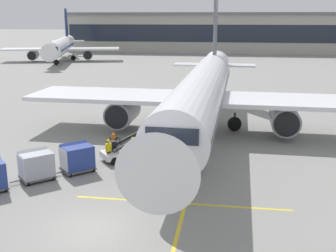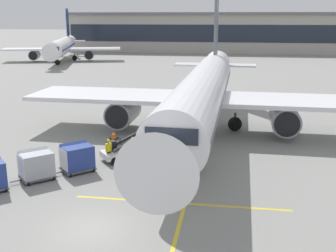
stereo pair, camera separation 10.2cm
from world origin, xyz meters
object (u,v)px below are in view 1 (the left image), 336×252
object	(u,v)px
ground_crew_by_loader	(121,161)
safety_cone_engine_keepout	(113,135)
belt_loader	(129,148)
baggage_cart_second	(36,165)
parked_airplane	(202,93)
ground_crew_by_carts	(109,149)
distant_airplane	(61,47)
ground_crew_marshaller	(75,152)
baggage_cart_lead	(77,157)
ground_crew_wingwalker	(133,147)

from	to	relation	value
ground_crew_by_loader	safety_cone_engine_keepout	size ratio (longest dim) A/B	2.28
belt_loader	baggage_cart_second	bearing A→B (deg)	-134.98
parked_airplane	ground_crew_by_carts	distance (m)	11.17
baggage_cart_second	ground_crew_by_carts	size ratio (longest dim) A/B	1.46
ground_crew_by_loader	distant_airplane	world-z (taller)	distant_airplane
parked_airplane	ground_crew_by_loader	xyz separation A→B (m)	(-4.36, -11.42, -2.52)
belt_loader	ground_crew_by_carts	bearing A→B (deg)	-136.67
safety_cone_engine_keepout	ground_crew_marshaller	bearing A→B (deg)	-96.67
baggage_cart_second	ground_crew_by_loader	xyz separation A→B (m)	(5.09, 1.45, -0.00)
parked_airplane	baggage_cart_lead	distance (m)	13.61
ground_crew_by_loader	ground_crew_by_carts	distance (m)	2.68
belt_loader	ground_crew_marshaller	distance (m)	3.91
ground_crew_wingwalker	safety_cone_engine_keepout	xyz separation A→B (m)	(-2.90, 5.13, -0.62)
parked_airplane	ground_crew_marshaller	bearing A→B (deg)	-128.02
baggage_cart_second	safety_cone_engine_keepout	xyz separation A→B (m)	(2.30, 9.50, -0.63)
ground_crew_marshaller	safety_cone_engine_keepout	distance (m)	6.87
ground_crew_by_loader	safety_cone_engine_keepout	world-z (taller)	ground_crew_by_loader
belt_loader	ground_crew_by_loader	world-z (taller)	belt_loader
ground_crew_by_loader	baggage_cart_second	bearing A→B (deg)	-164.08
baggage_cart_second	ground_crew_marshaller	bearing A→B (deg)	60.98
parked_airplane	ground_crew_by_loader	size ratio (longest dim) A/B	23.48
baggage_cart_second	ground_crew_by_loader	distance (m)	5.30
parked_airplane	safety_cone_engine_keepout	xyz separation A→B (m)	(-7.15, -3.37, -3.14)
ground_crew_marshaller	baggage_cart_lead	bearing A→B (deg)	-61.78
ground_crew_by_carts	ground_crew_marshaller	size ratio (longest dim) A/B	1.00
ground_crew_by_loader	ground_crew_by_carts	world-z (taller)	same
ground_crew_marshaller	safety_cone_engine_keepout	size ratio (longest dim) A/B	2.28
safety_cone_engine_keepout	ground_crew_wingwalker	bearing A→B (deg)	-60.49
baggage_cart_lead	ground_crew_marshaller	bearing A→B (deg)	118.22
belt_loader	ground_crew_wingwalker	bearing A→B (deg)	-46.83
baggage_cart_second	distant_airplane	xyz separation A→B (m)	(-26.89, 69.10, 2.18)
parked_airplane	belt_loader	size ratio (longest dim) A/B	8.11
ground_crew_by_carts	ground_crew_wingwalker	size ratio (longest dim) A/B	1.00
distant_airplane	belt_loader	bearing A→B (deg)	-63.76
parked_airplane	baggage_cart_second	distance (m)	16.17
belt_loader	ground_crew_marshaller	size ratio (longest dim) A/B	2.89
belt_loader	baggage_cart_second	distance (m)	6.79
baggage_cart_second	safety_cone_engine_keepout	size ratio (longest dim) A/B	3.33
ground_crew_by_loader	ground_crew_wingwalker	distance (m)	2.93
ground_crew_marshaller	ground_crew_wingwalker	distance (m)	4.05
baggage_cart_lead	ground_crew_marshaller	world-z (taller)	baggage_cart_lead
ground_crew_wingwalker	distant_airplane	world-z (taller)	distant_airplane
belt_loader	baggage_cart_lead	distance (m)	4.13
ground_crew_by_carts	baggage_cart_second	bearing A→B (deg)	-134.45
ground_crew_wingwalker	ground_crew_by_carts	bearing A→B (deg)	-156.49
parked_airplane	ground_crew_marshaller	xyz separation A→B (m)	(-7.95, -10.17, -2.52)
baggage_cart_lead	safety_cone_engine_keepout	world-z (taller)	baggage_cart_lead
belt_loader	baggage_cart_lead	world-z (taller)	belt_loader
ground_crew_wingwalker	safety_cone_engine_keepout	world-z (taller)	ground_crew_wingwalker
baggage_cart_second	ground_crew_by_carts	world-z (taller)	baggage_cart_second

